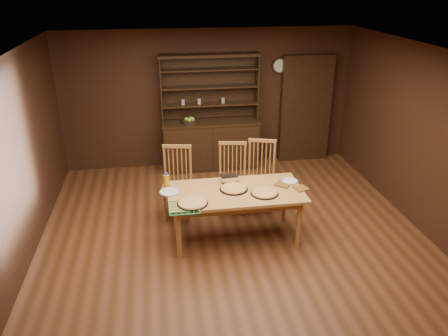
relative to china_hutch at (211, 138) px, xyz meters
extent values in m
plane|color=brown|center=(0.00, -2.75, -0.60)|extent=(6.00, 6.00, 0.00)
plane|color=white|center=(0.00, -2.75, 2.00)|extent=(6.00, 6.00, 0.00)
plane|color=#331A10|center=(0.00, 0.25, 0.70)|extent=(5.50, 0.00, 5.50)
plane|color=#331A10|center=(0.00, -5.75, 0.70)|extent=(5.50, 0.00, 5.50)
plane|color=#331A10|center=(-2.75, -2.75, 0.70)|extent=(0.00, 6.00, 6.00)
plane|color=#331A10|center=(2.75, -2.75, 0.70)|extent=(0.00, 6.00, 6.00)
cube|color=#321F10|center=(0.00, -0.01, -0.15)|extent=(1.80, 0.50, 0.90)
cube|color=#321F10|center=(0.00, -0.01, 0.32)|extent=(1.84, 0.52, 0.04)
cube|color=#321F10|center=(0.00, 0.22, 0.95)|extent=(1.80, 0.02, 1.20)
cube|color=#321F10|center=(-0.89, 0.07, 0.95)|extent=(0.02, 0.32, 1.20)
cube|color=#321F10|center=(0.89, 0.07, 0.95)|extent=(0.02, 0.32, 1.20)
cube|color=#321F10|center=(0.00, 0.07, 1.55)|extent=(1.84, 0.34, 0.05)
cylinder|color=gray|center=(-0.50, 0.07, 0.72)|extent=(0.07, 0.07, 0.10)
cylinder|color=gray|center=(-0.20, 0.07, 0.72)|extent=(0.07, 0.07, 0.10)
cube|color=#321F10|center=(1.90, 0.15, 0.45)|extent=(1.00, 0.18, 2.10)
cylinder|color=#321F10|center=(1.35, 0.21, 1.30)|extent=(0.30, 0.04, 0.30)
cylinder|color=beige|center=(1.35, 0.18, 1.30)|extent=(0.24, 0.01, 0.24)
cube|color=#C68E45|center=(0.01, -2.56, 0.13)|extent=(1.86, 0.93, 0.04)
cylinder|color=#C68E45|center=(-0.81, -2.91, -0.24)|extent=(0.07, 0.07, 0.71)
cylinder|color=#C68E45|center=(-0.81, -2.21, -0.24)|extent=(0.07, 0.07, 0.71)
cylinder|color=#C68E45|center=(0.83, -2.91, -0.24)|extent=(0.07, 0.07, 0.71)
cylinder|color=#C68E45|center=(0.83, -2.21, -0.24)|extent=(0.07, 0.07, 0.71)
cube|color=#A76C39|center=(-0.76, -1.83, -0.12)|extent=(0.53, 0.52, 0.04)
cylinder|color=#A76C39|center=(-0.96, -1.96, -0.37)|extent=(0.04, 0.04, 0.46)
cylinder|color=#A76C39|center=(-0.90, -1.63, -0.37)|extent=(0.04, 0.04, 0.46)
cylinder|color=#A76C39|center=(-0.62, -2.02, -0.37)|extent=(0.04, 0.04, 0.46)
cylinder|color=#A76C39|center=(-0.56, -1.70, -0.37)|extent=(0.04, 0.04, 0.46)
cube|color=#A76C39|center=(-0.72, -1.64, 0.51)|extent=(0.44, 0.11, 0.05)
cube|color=#A76C39|center=(0.11, -1.77, -0.13)|extent=(0.52, 0.50, 0.04)
cylinder|color=#A76C39|center=(-0.09, -1.90, -0.37)|extent=(0.04, 0.04, 0.45)
cylinder|color=#A76C39|center=(-0.03, -1.58, -0.37)|extent=(0.04, 0.04, 0.45)
cylinder|color=#A76C39|center=(0.26, -1.96, -0.37)|extent=(0.04, 0.04, 0.45)
cylinder|color=#A76C39|center=(0.31, -1.64, -0.37)|extent=(0.04, 0.04, 0.45)
cube|color=#A76C39|center=(0.14, -1.59, 0.49)|extent=(0.43, 0.10, 0.05)
cube|color=#A76C39|center=(0.56, -1.76, -0.12)|extent=(0.57, 0.55, 0.04)
cylinder|color=#A76C39|center=(0.35, -1.87, -0.37)|extent=(0.04, 0.04, 0.45)
cylinder|color=#A76C39|center=(0.44, -1.55, -0.37)|extent=(0.04, 0.04, 0.45)
cylinder|color=#A76C39|center=(0.68, -1.97, -0.37)|extent=(0.04, 0.04, 0.45)
cylinder|color=#A76C39|center=(0.78, -1.66, -0.37)|extent=(0.04, 0.04, 0.45)
cube|color=#A76C39|center=(0.62, -1.59, 0.50)|extent=(0.43, 0.16, 0.05)
cylinder|color=black|center=(-0.61, -2.84, 0.16)|extent=(0.40, 0.40, 0.01)
cylinder|color=#DFB35F|center=(-0.61, -2.84, 0.17)|extent=(0.37, 0.37, 0.02)
torus|color=#CF8A4A|center=(-0.61, -2.84, 0.17)|extent=(0.38, 0.38, 0.03)
cylinder|color=black|center=(0.38, -2.71, 0.16)|extent=(0.38, 0.38, 0.01)
cylinder|color=#DFB35F|center=(0.38, -2.71, 0.17)|extent=(0.35, 0.35, 0.02)
torus|color=#CF8A4A|center=(0.38, -2.71, 0.17)|extent=(0.36, 0.36, 0.03)
cylinder|color=black|center=(-0.01, -2.51, 0.16)|extent=(0.39, 0.39, 0.01)
cylinder|color=#DFB35F|center=(-0.01, -2.51, 0.17)|extent=(0.35, 0.35, 0.02)
torus|color=#CF8A4A|center=(-0.01, -2.51, 0.17)|extent=(0.36, 0.36, 0.03)
cylinder|color=beige|center=(-0.89, -2.46, 0.16)|extent=(0.27, 0.27, 0.01)
torus|color=navy|center=(-0.89, -2.46, 0.16)|extent=(0.27, 0.27, 0.01)
cylinder|color=beige|center=(0.83, -2.39, 0.16)|extent=(0.24, 0.24, 0.01)
torus|color=navy|center=(0.83, -2.39, 0.16)|extent=(0.24, 0.24, 0.01)
cube|color=silver|center=(-0.03, -2.26, 0.20)|extent=(0.24, 0.18, 0.09)
cylinder|color=orange|center=(-0.92, -2.28, 0.25)|extent=(0.08, 0.08, 0.18)
cylinder|color=#124097|center=(-0.92, -2.28, 0.35)|extent=(0.04, 0.04, 0.03)
cube|color=#B61418|center=(0.92, -2.64, 0.16)|extent=(0.23, 0.23, 0.01)
cube|color=#B61418|center=(0.71, -2.48, 0.16)|extent=(0.28, 0.28, 0.01)
cylinder|color=black|center=(-0.40, -0.06, 0.37)|extent=(0.29, 0.29, 0.06)
sphere|color=#83C334|center=(-0.45, -0.06, 0.42)|extent=(0.08, 0.08, 0.08)
sphere|color=#83C334|center=(-0.37, -0.03, 0.42)|extent=(0.08, 0.08, 0.08)
sphere|color=#83C334|center=(-0.40, -0.11, 0.42)|extent=(0.08, 0.08, 0.08)
sphere|color=#83C334|center=(-0.34, -0.08, 0.42)|extent=(0.08, 0.08, 0.08)
camera|label=1|loc=(-0.99, -7.81, 2.87)|focal=35.00mm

